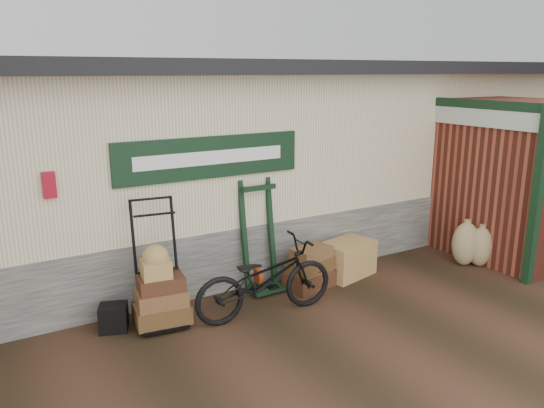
% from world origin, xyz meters
% --- Properties ---
extents(ground, '(80.00, 80.00, 0.00)m').
position_xyz_m(ground, '(0.00, 0.00, 0.00)').
color(ground, black).
rests_on(ground, ground).
extents(station_building, '(14.40, 4.10, 3.20)m').
position_xyz_m(station_building, '(-0.01, 2.74, 1.61)').
color(station_building, '#4C4C47').
rests_on(station_building, ground).
extents(brick_outbuilding, '(1.71, 4.51, 2.62)m').
position_xyz_m(brick_outbuilding, '(4.70, 1.19, 1.30)').
color(brick_outbuilding, maroon).
rests_on(brick_outbuilding, ground).
extents(porter_trolley, '(0.86, 0.69, 1.59)m').
position_xyz_m(porter_trolley, '(-1.22, 0.59, 0.79)').
color(porter_trolley, black).
rests_on(porter_trolley, ground).
extents(green_barrow, '(0.58, 0.49, 1.59)m').
position_xyz_m(green_barrow, '(0.37, 0.85, 0.79)').
color(green_barrow, black).
rests_on(green_barrow, ground).
extents(suitcase_stack, '(0.77, 0.56, 0.61)m').
position_xyz_m(suitcase_stack, '(1.00, 0.51, 0.31)').
color(suitcase_stack, '#3B2412').
rests_on(suitcase_stack, ground).
extents(wicker_hamper, '(0.92, 0.71, 0.54)m').
position_xyz_m(wicker_hamper, '(1.76, 0.61, 0.27)').
color(wicker_hamper, olive).
rests_on(wicker_hamper, ground).
extents(black_trunk, '(0.40, 0.38, 0.33)m').
position_xyz_m(black_trunk, '(-1.78, 0.64, 0.16)').
color(black_trunk, black).
rests_on(black_trunk, ground).
extents(bicycle, '(0.79, 1.93, 1.10)m').
position_xyz_m(bicycle, '(0.00, 0.08, 0.55)').
color(bicycle, black).
rests_on(bicycle, ground).
extents(burlap_sack_left, '(0.53, 0.48, 0.71)m').
position_xyz_m(burlap_sack_left, '(3.68, -0.01, 0.36)').
color(burlap_sack_left, '#816345').
rests_on(burlap_sack_left, ground).
extents(burlap_sack_right, '(0.48, 0.43, 0.65)m').
position_xyz_m(burlap_sack_right, '(3.85, -0.16, 0.32)').
color(burlap_sack_right, '#816345').
rests_on(burlap_sack_right, ground).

